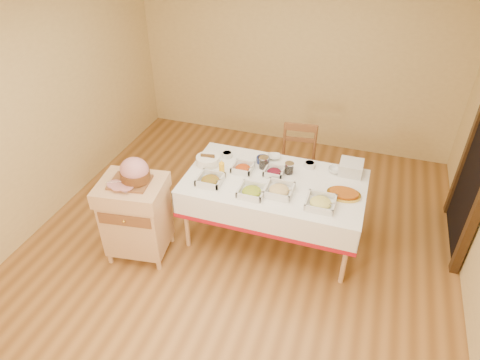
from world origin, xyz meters
name	(u,v)px	position (x,y,z in m)	size (l,w,h in m)	color
room_shell	(237,144)	(0.00, 0.00, 1.30)	(5.00, 5.00, 5.00)	#99642F
dining_table	(274,193)	(0.30, 0.30, 0.60)	(1.82, 1.02, 0.76)	tan
butcher_cart	(136,214)	(-0.95, -0.36, 0.51)	(0.70, 0.61, 0.89)	tan
dining_chair	(297,164)	(0.38, 1.10, 0.49)	(0.47, 0.45, 0.94)	brown
ham_on_board	(134,173)	(-0.91, -0.33, 1.00)	(0.39, 0.37, 0.26)	brown
serving_dish_a	(210,180)	(-0.31, 0.06, 0.79)	(0.25, 0.25, 0.11)	silver
serving_dish_b	(252,191)	(0.15, 0.01, 0.79)	(0.25, 0.25, 0.10)	silver
serving_dish_c	(279,190)	(0.39, 0.11, 0.79)	(0.27, 0.27, 0.11)	silver
serving_dish_d	(321,203)	(0.81, 0.05, 0.79)	(0.27, 0.27, 0.10)	silver
serving_dish_e	(243,168)	(-0.06, 0.37, 0.79)	(0.22, 0.21, 0.10)	silver
serving_dish_f	(274,172)	(0.27, 0.41, 0.79)	(0.21, 0.20, 0.10)	silver
small_bowl_left	(227,154)	(-0.31, 0.58, 0.79)	(0.12, 0.12, 0.05)	silver
small_bowl_mid	(263,160)	(0.09, 0.60, 0.79)	(0.14, 0.14, 0.06)	navy
small_bowl_right	(310,164)	(0.59, 0.66, 0.79)	(0.12, 0.12, 0.06)	silver
bowl_white_imported	(274,157)	(0.19, 0.71, 0.78)	(0.14, 0.14, 0.04)	silver
bowl_small_imported	(335,170)	(0.86, 0.65, 0.78)	(0.14, 0.14, 0.04)	silver
preserve_jar_left	(264,163)	(0.13, 0.49, 0.82)	(0.10, 0.10, 0.13)	silver
preserve_jar_right	(289,169)	(0.41, 0.48, 0.81)	(0.10, 0.10, 0.12)	silver
mustard_bottle	(222,168)	(-0.24, 0.23, 0.84)	(0.06, 0.06, 0.18)	yellow
bread_basket	(208,160)	(-0.46, 0.37, 0.81)	(0.25, 0.25, 0.11)	white
plate_stack	(351,168)	(1.01, 0.69, 0.82)	(0.24, 0.24, 0.13)	silver
brass_platter	(344,194)	(1.00, 0.27, 0.78)	(0.33, 0.23, 0.04)	gold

